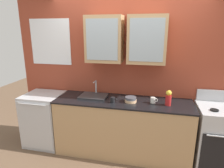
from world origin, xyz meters
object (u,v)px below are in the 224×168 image
Objects in this scene: bowl_stack at (131,100)px; vase at (168,98)px; stove_range at (219,137)px; cup_near_bowls at (153,100)px; dishwasher at (45,119)px; sink_faucet at (94,96)px; cup_near_sink at (113,100)px.

vase is (0.56, -0.02, 0.08)m from bowl_stack.
cup_near_bowls is (-0.99, 0.00, 0.51)m from stove_range.
dishwasher is at bearing -179.92° from stove_range.
sink_faucet is 0.48× the size of dishwasher.
sink_faucet is 4.08× the size of cup_near_bowls.
vase is 2.14× the size of cup_near_bowls.
bowl_stack is at bearing 17.79° from cup_near_sink.
stove_range is 1.68m from cup_near_sink.
dishwasher is at bearing 178.81° from vase.
sink_faucet is at bearing 153.35° from cup_near_sink.
stove_range is 4.78× the size of vase.
stove_range is at bearing -0.18° from cup_near_bowls.
sink_faucet is 0.64m from bowl_stack.
sink_faucet reaches higher than stove_range.
cup_near_sink reaches higher than dishwasher.
bowl_stack is 0.28m from cup_near_sink.
cup_near_sink is at bearing -168.86° from cup_near_bowls.
bowl_stack is at bearing 178.31° from vase.
sink_faucet reaches higher than vase.
dishwasher is (-2.88, -0.00, -0.01)m from stove_range.
vase reaches higher than bowl_stack.
dishwasher is (-1.28, 0.11, -0.51)m from cup_near_sink.
stove_range is at bearing 1.35° from bowl_stack.
cup_near_sink is 0.96× the size of cup_near_bowls.
bowl_stack is 1.69× the size of cup_near_bowls.
cup_near_bowls is at bearing 5.77° from bowl_stack.
vase reaches higher than stove_range.
cup_near_bowls is at bearing 0.22° from dishwasher.
cup_near_bowls is at bearing 166.91° from vase.
sink_faucet is at bearing 177.98° from stove_range.
cup_near_sink is (0.37, -0.19, 0.02)m from sink_faucet.
bowl_stack is 0.57m from vase.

